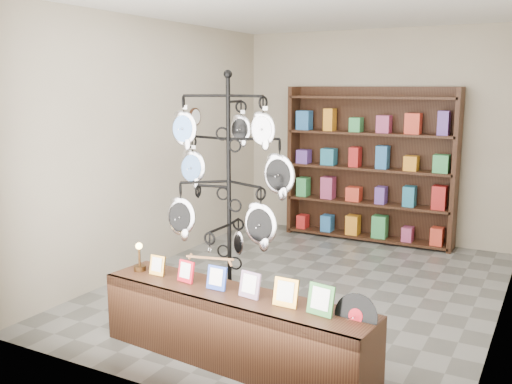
% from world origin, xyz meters
% --- Properties ---
extents(ground, '(5.00, 5.00, 0.00)m').
position_xyz_m(ground, '(0.00, 0.00, 0.00)').
color(ground, slate).
rests_on(ground, ground).
extents(room_envelope, '(5.00, 5.00, 5.00)m').
position_xyz_m(room_envelope, '(0.00, 0.00, 1.85)').
color(room_envelope, '#B5AA91').
rests_on(room_envelope, ground).
extents(display_tree, '(1.20, 1.13, 2.35)m').
position_xyz_m(display_tree, '(-0.22, -1.22, 1.36)').
color(display_tree, black).
rests_on(display_tree, ground).
extents(front_shelf, '(2.42, 0.70, 0.84)m').
position_xyz_m(front_shelf, '(0.20, -1.86, 0.30)').
color(front_shelf, black).
rests_on(front_shelf, ground).
extents(back_shelving, '(2.42, 0.36, 2.20)m').
position_xyz_m(back_shelving, '(0.00, 2.30, 1.03)').
color(back_shelving, black).
rests_on(back_shelving, ground).
extents(wall_clocks, '(0.03, 0.24, 0.84)m').
position_xyz_m(wall_clocks, '(-1.97, 0.80, 1.50)').
color(wall_clocks, black).
rests_on(wall_clocks, ground).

